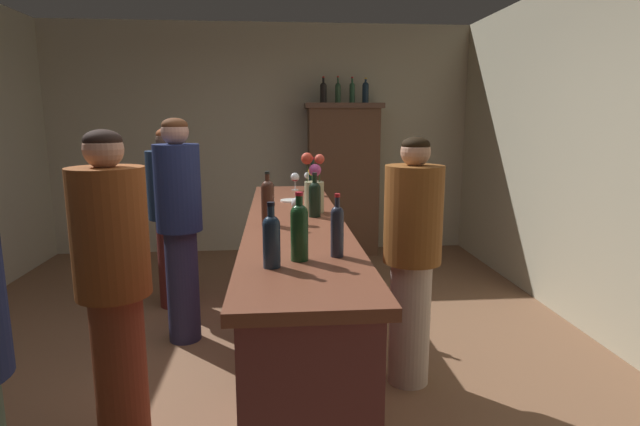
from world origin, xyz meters
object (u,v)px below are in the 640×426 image
object	(u,v)px
display_bottle_midright	(365,92)
wine_bottle_riesling	(299,229)
wine_glass_front	(308,176)
wine_glass_mid	(295,178)
patron_in_navy	(114,280)
display_cabinet	(343,177)
display_bottle_center	(352,92)
patron_in_grey	(172,211)
flower_arrangement	(314,188)
patron_by_cabinet	(179,221)
wine_bottle_rose	(337,229)
wine_bottle_malbec	(271,238)
display_bottle_left	(323,92)
wine_bottle_chardonnay	(313,178)
bartender	(412,253)
display_bottle_midleft	(338,92)
wine_glass_rear	(297,205)
wine_bottle_merlot	(268,200)
cheese_plate	(291,201)
bar_counter	(296,296)
wine_bottle_syrah	(315,197)

from	to	relation	value
display_bottle_midright	wine_bottle_riesling	bearing A→B (deg)	-104.00
wine_glass_front	wine_glass_mid	size ratio (longest dim) A/B	1.00
wine_glass_mid	patron_in_navy	size ratio (longest dim) A/B	0.10
display_cabinet	wine_glass_front	size ratio (longest dim) A/B	11.88
display_bottle_center	patron_in_grey	size ratio (longest dim) A/B	0.19
wine_glass_mid	flower_arrangement	distance (m)	1.08
wine_glass_mid	patron_by_cabinet	size ratio (longest dim) A/B	0.09
wine_bottle_rose	patron_in_grey	world-z (taller)	patron_in_grey
wine_bottle_malbec	patron_by_cabinet	size ratio (longest dim) A/B	0.17
patron_in_navy	wine_glass_front	bearing A→B (deg)	14.57
wine_bottle_malbec	display_bottle_center	distance (m)	4.14
wine_bottle_malbec	display_bottle_left	size ratio (longest dim) A/B	0.92
wine_bottle_chardonnay	patron_in_grey	size ratio (longest dim) A/B	0.20
display_cabinet	patron_by_cabinet	bearing A→B (deg)	-122.41
wine_bottle_malbec	display_bottle_center	world-z (taller)	display_bottle_center
display_cabinet	bartender	distance (m)	3.13
wine_glass_front	patron_in_grey	world-z (taller)	patron_in_grey
flower_arrangement	display_bottle_midleft	world-z (taller)	display_bottle_midleft
patron_in_grey	patron_in_navy	xyz separation A→B (m)	(0.11, -1.96, 0.02)
patron_in_grey	display_bottle_left	bearing A→B (deg)	90.77
wine_bottle_chardonnay	display_bottle_midright	size ratio (longest dim) A/B	1.05
wine_glass_rear	display_bottle_left	world-z (taller)	display_bottle_left
wine_bottle_riesling	display_bottle_left	xyz separation A→B (m)	(0.46, 3.86, 0.79)
wine_bottle_rose	wine_bottle_merlot	bearing A→B (deg)	114.24
flower_arrangement	bartender	xyz separation A→B (m)	(0.57, -0.42, -0.35)
wine_bottle_riesling	wine_bottle_chardonnay	world-z (taller)	wine_bottle_chardonnay
wine_bottle_merlot	wine_glass_front	world-z (taller)	wine_bottle_merlot
flower_arrangement	display_bottle_midleft	size ratio (longest dim) A/B	1.29
wine_bottle_riesling	bartender	world-z (taller)	bartender
wine_glass_mid	wine_glass_rear	xyz separation A→B (m)	(-0.04, -1.44, 0.01)
wine_bottle_rose	wine_glass_front	distance (m)	2.25
flower_arrangement	patron_in_navy	xyz separation A→B (m)	(-1.05, -0.89, -0.32)
wine_bottle_chardonnay	cheese_plate	world-z (taller)	wine_bottle_chardonnay
display_cabinet	wine_glass_mid	bearing A→B (deg)	-111.39
patron_in_navy	flower_arrangement	bearing A→B (deg)	-7.07
bar_counter	wine_glass_rear	distance (m)	0.64
bar_counter	wine_bottle_chardonnay	size ratio (longest dim) A/B	10.05
wine_glass_rear	cheese_plate	size ratio (longest dim) A/B	1.01
wine_bottle_syrah	patron_in_navy	size ratio (longest dim) A/B	0.18
display_bottle_midleft	display_bottle_center	distance (m)	0.17
wine_bottle_rose	patron_in_grey	xyz separation A→B (m)	(-1.18, 2.18, -0.30)
display_cabinet	wine_glass_rear	size ratio (longest dim) A/B	11.32
wine_bottle_merlot	display_bottle_midright	world-z (taller)	display_bottle_midright
wine_bottle_merlot	wine_bottle_riesling	world-z (taller)	wine_bottle_merlot
wine_glass_front	flower_arrangement	size ratio (longest dim) A/B	0.38
wine_glass_rear	wine_glass_front	bearing A→B (deg)	83.78
wine_bottle_merlot	wine_glass_mid	distance (m)	1.48
display_cabinet	wine_bottle_merlot	xyz separation A→B (m)	(-0.85, -3.09, 0.22)
display_cabinet	wine_bottle_riesling	size ratio (longest dim) A/B	5.95
wine_bottle_riesling	flower_arrangement	distance (m)	1.16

